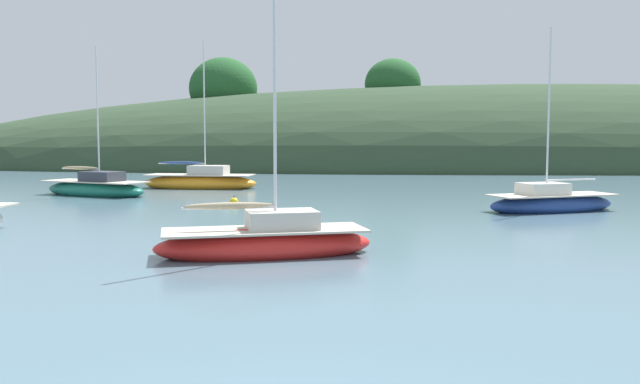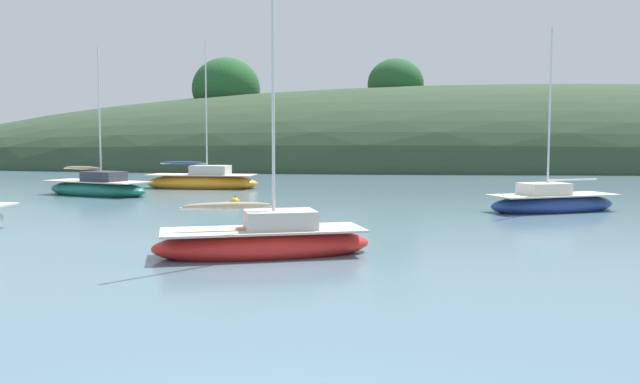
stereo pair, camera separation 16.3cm
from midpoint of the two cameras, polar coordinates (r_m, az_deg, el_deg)
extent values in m
ellipsoid|color=#2D422B|center=(80.77, 19.37, 2.08)|extent=(150.00, 36.00, 18.75)
ellipsoid|color=#235628|center=(79.10, -8.04, 8.82)|extent=(7.95, 7.23, 7.23)
ellipsoid|color=#235628|center=(77.85, 6.59, 9.23)|extent=(6.47, 5.89, 5.89)
ellipsoid|color=#235628|center=(79.82, 7.16, 8.77)|extent=(4.63, 4.20, 4.20)
ellipsoid|color=orange|center=(44.39, -10.06, 0.76)|extent=(7.84, 3.37, 1.22)
cube|color=beige|center=(44.36, -10.07, 1.46)|extent=(7.21, 3.10, 0.06)
cube|color=beige|center=(44.16, -9.33, 1.87)|extent=(2.60, 1.93, 0.63)
cylinder|color=silver|center=(44.21, -9.68, 7.16)|extent=(0.09, 0.09, 8.79)
cylinder|color=silver|center=(44.71, -11.57, 2.42)|extent=(3.18, 0.40, 0.07)
ellipsoid|color=#2D4784|center=(44.71, -11.57, 2.49)|extent=(3.07, 0.52, 0.20)
ellipsoid|color=red|center=(18.98, -4.68, -4.63)|extent=(6.57, 3.61, 1.00)
cube|color=beige|center=(18.91, -4.69, -3.29)|extent=(6.04, 3.32, 0.06)
cube|color=beige|center=(18.95, -3.20, -2.42)|extent=(2.28, 1.83, 0.55)
cylinder|color=silver|center=(18.83, -3.82, 9.33)|extent=(0.09, 0.09, 8.29)
cylinder|color=silver|center=(18.72, -7.73, -1.33)|extent=(2.55, 0.72, 0.07)
ellipsoid|color=tan|center=(18.71, -7.73, -1.18)|extent=(2.48, 0.82, 0.20)
ellipsoid|color=#196B56|center=(40.51, -18.56, 0.17)|extent=(7.33, 5.03, 1.11)
cube|color=beige|center=(40.47, -18.58, 0.88)|extent=(6.74, 4.63, 0.06)
cube|color=#333842|center=(40.06, -18.03, 1.28)|extent=(2.67, 2.32, 0.59)
cylinder|color=silver|center=(40.17, -18.37, 6.37)|extent=(0.09, 0.09, 7.72)
cylinder|color=silver|center=(41.23, -19.71, 1.90)|extent=(2.70, 1.27, 0.07)
ellipsoid|color=tan|center=(41.22, -19.71, 1.97)|extent=(2.64, 1.34, 0.20)
ellipsoid|color=navy|center=(31.93, 19.58, -1.07)|extent=(6.75, 4.23, 1.02)
cube|color=beige|center=(31.89, 19.60, -0.25)|extent=(6.21, 3.89, 0.06)
cube|color=silver|center=(31.56, 18.88, 0.23)|extent=(2.40, 2.03, 0.56)
cylinder|color=silver|center=(31.61, 19.33, 6.52)|extent=(0.09, 0.09, 7.49)
cylinder|color=silver|center=(32.48, 21.07, 1.00)|extent=(2.54, 0.99, 0.07)
sphere|color=yellow|center=(33.51, -7.20, -0.84)|extent=(0.44, 0.44, 0.44)
cylinder|color=black|center=(33.48, -7.20, -0.38)|extent=(0.04, 0.04, 0.10)
camera|label=1|loc=(0.08, -89.82, 0.01)|focal=37.12mm
camera|label=2|loc=(0.08, 90.18, -0.01)|focal=37.12mm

